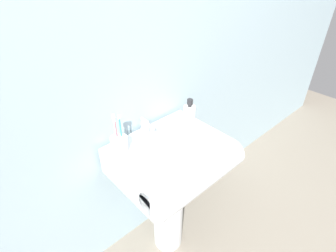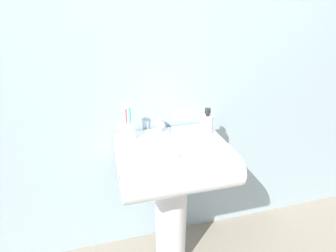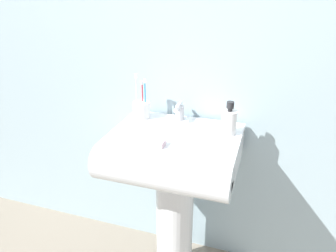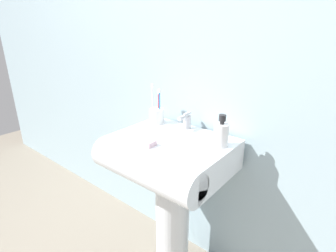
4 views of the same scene
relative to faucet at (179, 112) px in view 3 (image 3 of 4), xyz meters
name	(u,v)px [view 3 (image 3 of 4)]	position (x,y,z in m)	size (l,w,h in m)	color
wall_back	(192,38)	(0.03, 0.10, 0.33)	(5.00, 0.05, 2.40)	#9EB7C1
sink_pedestal	(175,221)	(0.03, -0.14, -0.53)	(0.18, 0.18, 0.67)	white
sink_basin	(172,154)	(0.03, -0.20, -0.12)	(0.57, 0.48, 0.15)	white
faucet	(179,112)	(0.00, 0.00, 0.00)	(0.04, 0.10, 0.09)	#B7B7BC
toothbrush_cup	(142,109)	(-0.18, -0.03, 0.00)	(0.08, 0.08, 0.22)	white
soap_bottle	(229,121)	(0.25, -0.08, 0.01)	(0.07, 0.07, 0.15)	white
bar_soap	(156,143)	(-0.02, -0.28, -0.03)	(0.07, 0.05, 0.02)	silver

